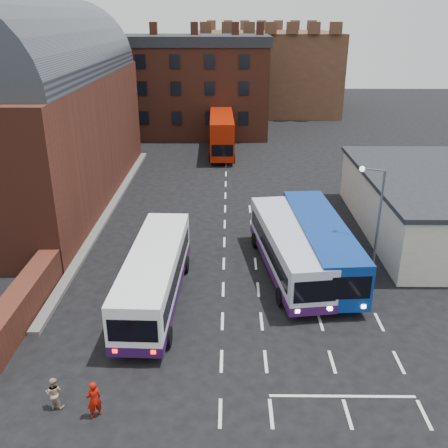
{
  "coord_description": "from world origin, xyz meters",
  "views": [
    {
      "loc": [
        0.31,
        -19.17,
        14.45
      ],
      "look_at": [
        0.0,
        10.0,
        2.2
      ],
      "focal_mm": 40.0,
      "sensor_mm": 36.0,
      "label": 1
    }
  ],
  "objects_px": {
    "bus_blue": "(320,242)",
    "street_lamp": "(375,216)",
    "bus_white_outbound": "(155,273)",
    "bus_red_double": "(222,133)",
    "pedestrian_red": "(94,399)",
    "bus_white_inbound": "(288,247)",
    "pedestrian_beige": "(54,393)"
  },
  "relations": [
    {
      "from": "bus_blue",
      "to": "street_lamp",
      "type": "relative_size",
      "value": 1.67
    },
    {
      "from": "bus_white_outbound",
      "to": "bus_red_double",
      "type": "height_order",
      "value": "bus_red_double"
    },
    {
      "from": "bus_white_outbound",
      "to": "pedestrian_red",
      "type": "bearing_deg",
      "value": -96.3
    },
    {
      "from": "bus_white_inbound",
      "to": "pedestrian_beige",
      "type": "bearing_deg",
      "value": 39.43
    },
    {
      "from": "bus_white_outbound",
      "to": "street_lamp",
      "type": "bearing_deg",
      "value": 12.3
    },
    {
      "from": "bus_white_outbound",
      "to": "pedestrian_red",
      "type": "xyz_separation_m",
      "value": [
        -1.21,
        -8.45,
        -0.96
      ]
    },
    {
      "from": "bus_red_double",
      "to": "pedestrian_red",
      "type": "bearing_deg",
      "value": 82.27
    },
    {
      "from": "street_lamp",
      "to": "pedestrian_beige",
      "type": "height_order",
      "value": "street_lamp"
    },
    {
      "from": "bus_white_inbound",
      "to": "street_lamp",
      "type": "distance_m",
      "value": 5.28
    },
    {
      "from": "pedestrian_beige",
      "to": "bus_white_outbound",
      "type": "bearing_deg",
      "value": -105.82
    },
    {
      "from": "bus_red_double",
      "to": "pedestrian_red",
      "type": "xyz_separation_m",
      "value": [
        -4.32,
        -39.84,
        -1.51
      ]
    },
    {
      "from": "bus_white_inbound",
      "to": "pedestrian_beige",
      "type": "height_order",
      "value": "bus_white_inbound"
    },
    {
      "from": "bus_white_outbound",
      "to": "bus_red_double",
      "type": "xyz_separation_m",
      "value": [
        3.11,
        31.38,
        0.55
      ]
    },
    {
      "from": "bus_white_outbound",
      "to": "bus_blue",
      "type": "bearing_deg",
      "value": 23.96
    },
    {
      "from": "street_lamp",
      "to": "bus_blue",
      "type": "bearing_deg",
      "value": 147.41
    },
    {
      "from": "pedestrian_beige",
      "to": "pedestrian_red",
      "type": "bearing_deg",
      "value": 168.7
    },
    {
      "from": "bus_white_outbound",
      "to": "bus_white_inbound",
      "type": "relative_size",
      "value": 0.99
    },
    {
      "from": "bus_white_outbound",
      "to": "pedestrian_beige",
      "type": "distance_m",
      "value": 8.56
    },
    {
      "from": "bus_white_inbound",
      "to": "bus_red_double",
      "type": "distance_m",
      "value": 28.4
    },
    {
      "from": "bus_blue",
      "to": "pedestrian_red",
      "type": "relative_size",
      "value": 7.12
    },
    {
      "from": "street_lamp",
      "to": "pedestrian_red",
      "type": "bearing_deg",
      "value": -141.11
    },
    {
      "from": "bus_white_inbound",
      "to": "pedestrian_red",
      "type": "relative_size",
      "value": 6.84
    },
    {
      "from": "bus_white_outbound",
      "to": "street_lamp",
      "type": "relative_size",
      "value": 1.6
    },
    {
      "from": "bus_red_double",
      "to": "pedestrian_red",
      "type": "distance_m",
      "value": 40.1
    },
    {
      "from": "bus_white_inbound",
      "to": "pedestrian_red",
      "type": "bearing_deg",
      "value": 45.65
    },
    {
      "from": "street_lamp",
      "to": "pedestrian_red",
      "type": "height_order",
      "value": "street_lamp"
    },
    {
      "from": "pedestrian_red",
      "to": "bus_white_inbound",
      "type": "bearing_deg",
      "value": -165.13
    },
    {
      "from": "bus_red_double",
      "to": "street_lamp",
      "type": "distance_m",
      "value": 30.55
    },
    {
      "from": "bus_red_double",
      "to": "street_lamp",
      "type": "xyz_separation_m",
      "value": [
        8.92,
        -29.16,
        1.85
      ]
    },
    {
      "from": "bus_white_outbound",
      "to": "bus_blue",
      "type": "height_order",
      "value": "bus_blue"
    },
    {
      "from": "bus_blue",
      "to": "pedestrian_beige",
      "type": "relative_size",
      "value": 8.33
    },
    {
      "from": "bus_blue",
      "to": "street_lamp",
      "type": "distance_m",
      "value": 3.82
    }
  ]
}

